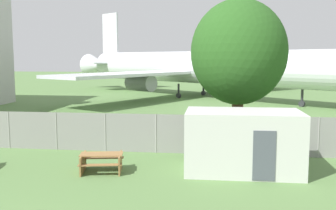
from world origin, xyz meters
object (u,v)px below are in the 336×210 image
at_px(airplane, 200,68).
at_px(portable_cabin, 243,142).
at_px(picnic_bench_near_cabin, 102,160).
at_px(tree_left_of_cabin, 239,53).

bearing_deg(airplane, portable_cabin, -46.62).
height_order(picnic_bench_near_cabin, tree_left_of_cabin, tree_left_of_cabin).
relative_size(airplane, picnic_bench_near_cabin, 19.94).
height_order(airplane, tree_left_of_cabin, airplane).
xyz_separation_m(airplane, portable_cabin, (3.11, -30.27, -2.23)).
relative_size(airplane, tree_left_of_cabin, 5.03).
xyz_separation_m(airplane, picnic_bench_near_cabin, (-2.58, -31.02, -3.01)).
bearing_deg(picnic_bench_near_cabin, portable_cabin, 7.51).
relative_size(picnic_bench_near_cabin, tree_left_of_cabin, 0.25).
bearing_deg(tree_left_of_cabin, picnic_bench_near_cabin, -134.42).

